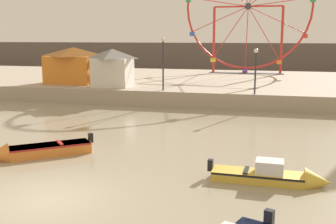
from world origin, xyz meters
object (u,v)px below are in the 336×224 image
(motorboat_mustard_yellow, at_px, (277,176))
(carnival_booth_orange_canopy, at_px, (74,64))
(carnival_booth_white_ticket, at_px, (112,67))
(motorboat_orange_hull, at_px, (34,151))
(promenade_lamp_far, at_px, (163,56))
(promenade_lamp_near, at_px, (256,64))
(ferris_wheel_red_frame, at_px, (248,8))

(motorboat_mustard_yellow, distance_m, carnival_booth_orange_canopy, 26.29)
(carnival_booth_orange_canopy, relative_size, carnival_booth_white_ticket, 1.47)
(motorboat_orange_hull, bearing_deg, carnival_booth_orange_canopy, -108.34)
(promenade_lamp_far, bearing_deg, motorboat_orange_hull, -97.68)
(motorboat_orange_hull, height_order, carnival_booth_white_ticket, carnival_booth_white_ticket)
(carnival_booth_white_ticket, bearing_deg, promenade_lamp_near, -10.47)
(ferris_wheel_red_frame, xyz_separation_m, carnival_booth_orange_canopy, (-14.47, -13.85, -5.56))
(motorboat_orange_hull, xyz_separation_m, carnival_booth_orange_canopy, (-7.13, 18.32, 2.62))
(promenade_lamp_near, bearing_deg, motorboat_mustard_yellow, -84.35)
(carnival_booth_white_ticket, relative_size, promenade_lamp_far, 0.82)
(carnival_booth_orange_canopy, relative_size, promenade_lamp_near, 1.50)
(motorboat_mustard_yellow, distance_m, promenade_lamp_far, 18.52)
(motorboat_mustard_yellow, relative_size, carnival_booth_white_ticket, 1.34)
(promenade_lamp_near, bearing_deg, ferris_wheel_red_frame, 95.67)
(motorboat_mustard_yellow, bearing_deg, carnival_booth_orange_canopy, 134.51)
(motorboat_mustard_yellow, bearing_deg, promenade_lamp_far, 119.97)
(motorboat_orange_hull, distance_m, ferris_wheel_red_frame, 34.00)
(promenade_lamp_far, bearing_deg, promenade_lamp_near, -3.22)
(ferris_wheel_red_frame, height_order, promenade_lamp_far, ferris_wheel_red_frame)
(ferris_wheel_red_frame, distance_m, carnival_booth_orange_canopy, 20.79)
(motorboat_orange_hull, relative_size, promenade_lamp_far, 1.02)
(carnival_booth_white_ticket, distance_m, promenade_lamp_near, 12.00)
(ferris_wheel_red_frame, bearing_deg, carnival_booth_white_ticket, -123.02)
(ferris_wheel_red_frame, bearing_deg, motorboat_mustard_yellow, -84.34)
(motorboat_orange_hull, xyz_separation_m, promenade_lamp_near, (9.07, 14.72, 3.15))
(motorboat_mustard_yellow, xyz_separation_m, ferris_wheel_red_frame, (-3.28, 33.06, 8.19))
(carnival_booth_orange_canopy, bearing_deg, carnival_booth_white_ticket, -18.48)
(motorboat_orange_hull, xyz_separation_m, promenade_lamp_far, (2.04, 15.12, 3.61))
(motorboat_mustard_yellow, xyz_separation_m, promenade_lamp_near, (-1.55, 15.61, 3.16))
(motorboat_mustard_yellow, xyz_separation_m, carnival_booth_white_ticket, (-13.37, 17.53, 2.59))
(motorboat_orange_hull, bearing_deg, promenade_lamp_near, -161.24)
(motorboat_mustard_yellow, height_order, carnival_booth_white_ticket, carnival_booth_white_ticket)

